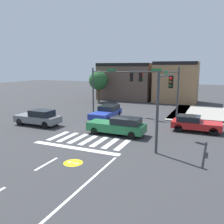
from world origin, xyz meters
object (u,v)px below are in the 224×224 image
at_px(traffic_signal_northwest, 110,82).
at_px(traffic_signal_southeast, 164,93).
at_px(car_green, 118,126).
at_px(car_blue, 107,112).
at_px(roadside_tree, 98,81).
at_px(traffic_signal_northeast, 160,84).
at_px(car_gray, 39,118).
at_px(car_red, 195,123).

distance_m(traffic_signal_northwest, traffic_signal_southeast, 12.40).
xyz_separation_m(car_green, car_blue, (-3.50, 5.22, -0.03)).
bearing_deg(roadside_tree, traffic_signal_northwest, -55.34).
height_order(traffic_signal_southeast, car_blue, traffic_signal_southeast).
bearing_deg(car_green, traffic_signal_northeast, -103.43).
distance_m(traffic_signal_northwest, car_blue, 4.35).
bearing_deg(traffic_signal_northwest, car_gray, -113.89).
bearing_deg(traffic_signal_northwest, traffic_signal_northeast, -8.01).
bearing_deg(traffic_signal_southeast, traffic_signal_northwest, 42.36).
relative_size(traffic_signal_northwest, car_gray, 1.24).
xyz_separation_m(traffic_signal_northeast, roadside_tree, (-11.78, 8.91, -0.42)).
xyz_separation_m(traffic_signal_northeast, car_blue, (-5.24, -2.07, -3.07)).
distance_m(traffic_signal_northwest, car_green, 9.79).
xyz_separation_m(car_red, car_gray, (-13.84, -3.78, 0.07)).
relative_size(traffic_signal_northwest, car_green, 1.15).
distance_m(traffic_signal_northwest, traffic_signal_northeast, 6.29).
bearing_deg(car_gray, traffic_signal_northwest, -113.89).
bearing_deg(traffic_signal_northwest, car_red, -24.03).
distance_m(car_blue, car_gray, 7.11).
bearing_deg(traffic_signal_northeast, traffic_signal_southeast, 104.42).
distance_m(traffic_signal_southeast, car_gray, 12.42).
height_order(traffic_signal_northeast, car_gray, traffic_signal_northeast).
distance_m(car_red, roadside_tree, 20.29).
distance_m(car_red, car_gray, 14.35).
height_order(traffic_signal_southeast, car_gray, traffic_signal_southeast).
bearing_deg(car_red, traffic_signal_northeast, 137.12).
relative_size(car_green, roadside_tree, 0.98).
xyz_separation_m(traffic_signal_southeast, roadside_tree, (-13.91, 17.20, -0.34)).
bearing_deg(car_green, car_red, -147.31).
distance_m(traffic_signal_southeast, roadside_tree, 22.12).
bearing_deg(car_green, traffic_signal_northwest, -61.25).
bearing_deg(car_blue, traffic_signal_northeast, 111.56).
bearing_deg(traffic_signal_southeast, car_red, -21.24).
xyz_separation_m(car_red, car_blue, (-9.18, 1.58, 0.02)).
relative_size(traffic_signal_northwest, roadside_tree, 1.13).
height_order(traffic_signal_northeast, roadside_tree, traffic_signal_northeast).
bearing_deg(roadside_tree, traffic_signal_southeast, -51.04).
xyz_separation_m(traffic_signal_northwest, car_blue, (0.98, -2.95, -3.04)).
bearing_deg(car_gray, car_blue, -131.00).
xyz_separation_m(traffic_signal_northwest, car_gray, (-3.68, -8.31, -2.99)).
relative_size(traffic_signal_southeast, car_blue, 1.13).
xyz_separation_m(traffic_signal_northwest, car_green, (4.48, -8.17, -3.01)).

